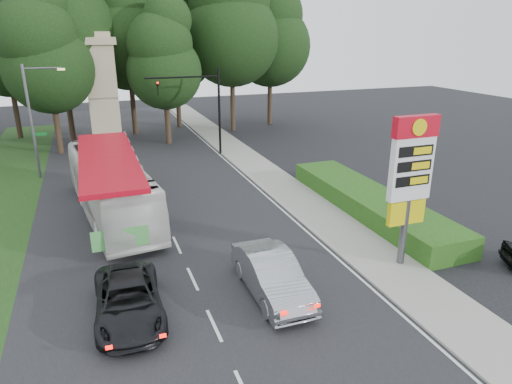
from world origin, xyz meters
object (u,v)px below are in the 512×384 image
object	(u,v)px
traffic_signal_mast	(204,100)
transit_bus	(111,186)
streetlight_signs	(34,117)
suv_charcoal	(128,300)
sedan_silver	(272,275)
gas_station_pylon	(411,172)
monument	(102,91)

from	to	relation	value
traffic_signal_mast	transit_bus	bearing A→B (deg)	-126.53
streetlight_signs	suv_charcoal	xyz separation A→B (m)	(4.19, -19.87, -3.72)
streetlight_signs	sedan_silver	world-z (taller)	streetlight_signs
sedan_silver	streetlight_signs	bearing A→B (deg)	115.77
gas_station_pylon	traffic_signal_mast	world-z (taller)	traffic_signal_mast
monument	suv_charcoal	bearing A→B (deg)	-91.64
transit_bus	monument	bearing A→B (deg)	80.41
traffic_signal_mast	sedan_silver	size ratio (longest dim) A/B	1.37
gas_station_pylon	transit_bus	xyz separation A→B (m)	(-11.89, 10.71, -2.68)
traffic_signal_mast	transit_bus	distance (m)	14.36
gas_station_pylon	streetlight_signs	size ratio (longest dim) A/B	0.86
traffic_signal_mast	monument	size ratio (longest dim) A/B	0.72
transit_bus	suv_charcoal	world-z (taller)	transit_bus
transit_bus	gas_station_pylon	bearing A→B (deg)	-49.32
streetlight_signs	suv_charcoal	distance (m)	20.64
traffic_signal_mast	suv_charcoal	size ratio (longest dim) A/B	1.39
monument	sedan_silver	distance (m)	28.95
monument	transit_bus	size ratio (longest dim) A/B	0.79
gas_station_pylon	transit_bus	world-z (taller)	gas_station_pylon
suv_charcoal	traffic_signal_mast	bearing A→B (deg)	70.84
gas_station_pylon	suv_charcoal	world-z (taller)	gas_station_pylon
transit_bus	suv_charcoal	xyz separation A→B (m)	(-0.11, -10.56, -1.04)
traffic_signal_mast	monument	world-z (taller)	monument
gas_station_pylon	transit_bus	size ratio (longest dim) A/B	0.54
transit_bus	suv_charcoal	bearing A→B (deg)	-97.92
traffic_signal_mast	streetlight_signs	size ratio (longest dim) A/B	0.90
traffic_signal_mast	sedan_silver	xyz separation A→B (m)	(-2.92, -22.23, -3.81)
traffic_signal_mast	suv_charcoal	world-z (taller)	traffic_signal_mast
gas_station_pylon	traffic_signal_mast	xyz separation A→B (m)	(-3.52, 22.00, 0.22)
traffic_signal_mast	streetlight_signs	bearing A→B (deg)	-171.08
traffic_signal_mast	suv_charcoal	distance (m)	23.78
streetlight_signs	sedan_silver	distance (m)	22.75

